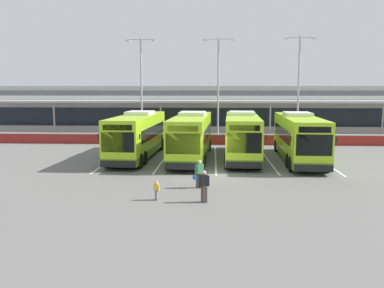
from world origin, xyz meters
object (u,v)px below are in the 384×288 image
(coach_bus_left_centre, at_px, (191,137))
(lamp_post_west, at_px, (141,83))
(pedestrian_in_dark_coat, at_px, (204,185))
(lamp_post_centre, at_px, (218,83))
(pedestrian_with_handbag, at_px, (199,173))
(pedestrian_child, at_px, (156,190))
(lamp_post_east, at_px, (299,83))
(coach_bus_right_centre, at_px, (299,138))
(coach_bus_leftmost, at_px, (138,136))
(coach_bus_centre, at_px, (242,136))

(coach_bus_left_centre, bearing_deg, lamp_post_west, 118.17)
(pedestrian_in_dark_coat, distance_m, lamp_post_centre, 24.56)
(pedestrian_with_handbag, relative_size, pedestrian_child, 1.61)
(lamp_post_east, bearing_deg, coach_bus_left_centre, -135.35)
(coach_bus_right_centre, relative_size, pedestrian_with_handbag, 7.56)
(lamp_post_centre, bearing_deg, coach_bus_leftmost, -122.24)
(pedestrian_with_handbag, height_order, lamp_post_centre, lamp_post_centre)
(coach_bus_left_centre, bearing_deg, coach_bus_leftmost, 172.83)
(coach_bus_right_centre, bearing_deg, coach_bus_left_centre, 178.28)
(lamp_post_west, bearing_deg, lamp_post_east, -2.72)
(coach_bus_left_centre, height_order, pedestrian_with_handbag, coach_bus_left_centre)
(coach_bus_right_centre, distance_m, pedestrian_in_dark_coat, 14.40)
(coach_bus_leftmost, relative_size, pedestrian_with_handbag, 7.56)
(coach_bus_left_centre, relative_size, pedestrian_with_handbag, 7.56)
(coach_bus_left_centre, xyz_separation_m, lamp_post_east, (10.54, 10.41, 4.50))
(pedestrian_in_dark_coat, height_order, lamp_post_centre, lamp_post_centre)
(coach_bus_left_centre, xyz_separation_m, pedestrian_with_handbag, (0.96, -9.72, -0.93))
(coach_bus_centre, bearing_deg, pedestrian_with_handbag, -106.89)
(pedestrian_in_dark_coat, bearing_deg, lamp_post_centre, 87.74)
(coach_bus_leftmost, relative_size, pedestrian_in_dark_coat, 7.56)
(coach_bus_centre, bearing_deg, lamp_post_east, 56.62)
(lamp_post_west, bearing_deg, pedestrian_in_dark_coat, -73.00)
(lamp_post_centre, bearing_deg, pedestrian_in_dark_coat, -92.26)
(coach_bus_centre, relative_size, lamp_post_centre, 1.11)
(coach_bus_left_centre, relative_size, coach_bus_right_centre, 1.00)
(coach_bus_right_centre, height_order, lamp_post_west, lamp_post_west)
(coach_bus_leftmost, distance_m, pedestrian_in_dark_coat, 14.50)
(coach_bus_left_centre, bearing_deg, pedestrian_child, -95.19)
(coach_bus_right_centre, bearing_deg, pedestrian_in_dark_coat, -120.07)
(pedestrian_child, bearing_deg, pedestrian_in_dark_coat, -6.38)
(pedestrian_with_handbag, bearing_deg, coach_bus_left_centre, 95.63)
(pedestrian_with_handbag, distance_m, lamp_post_west, 22.69)
(coach_bus_centre, distance_m, lamp_post_east, 12.53)
(pedestrian_in_dark_coat, height_order, lamp_post_east, lamp_post_east)
(pedestrian_child, bearing_deg, coach_bus_centre, 68.17)
(coach_bus_left_centre, relative_size, lamp_post_east, 1.11)
(coach_bus_centre, height_order, pedestrian_child, coach_bus_centre)
(pedestrian_child, relative_size, lamp_post_centre, 0.09)
(pedestrian_in_dark_coat, height_order, pedestrian_child, pedestrian_in_dark_coat)
(lamp_post_west, xyz_separation_m, lamp_post_east, (16.53, -0.78, 0.00))
(pedestrian_child, height_order, lamp_post_centre, lamp_post_centre)
(pedestrian_with_handbag, relative_size, lamp_post_west, 0.15)
(coach_bus_leftmost, height_order, coach_bus_centre, same)
(coach_bus_right_centre, height_order, lamp_post_centre, lamp_post_centre)
(coach_bus_right_centre, relative_size, pedestrian_in_dark_coat, 7.56)
(pedestrian_in_dark_coat, bearing_deg, lamp_post_west, 107.00)
(coach_bus_leftmost, bearing_deg, coach_bus_left_centre, -7.17)
(coach_bus_leftmost, relative_size, coach_bus_centre, 1.00)
(coach_bus_centre, bearing_deg, coach_bus_left_centre, -171.10)
(lamp_post_west, distance_m, lamp_post_centre, 8.24)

